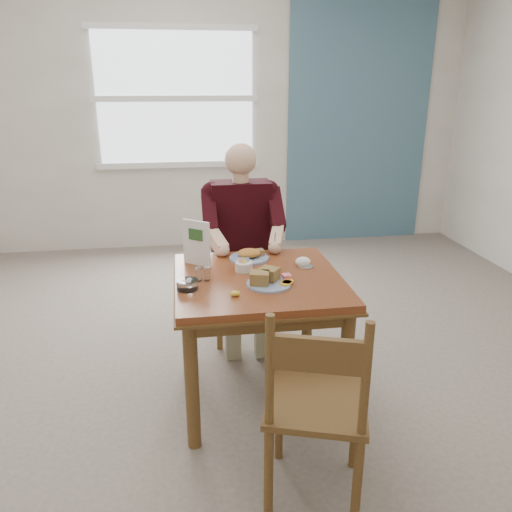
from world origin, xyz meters
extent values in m
plane|color=#655B52|center=(0.00, 0.00, 0.00)|extent=(6.00, 6.00, 0.00)
plane|color=silver|center=(0.00, 3.00, 1.40)|extent=(5.50, 0.00, 5.50)
cube|color=#446A7F|center=(1.60, 2.98, 1.40)|extent=(1.60, 0.02, 2.80)
ellipsoid|color=gold|center=(-0.16, -0.24, 0.76)|extent=(0.06, 0.04, 0.03)
ellipsoid|color=white|center=(0.28, 0.12, 0.78)|extent=(0.10, 0.08, 0.06)
cylinder|color=silver|center=(0.29, 0.10, 0.76)|extent=(0.10, 0.10, 0.01)
cube|color=white|center=(-0.40, 2.97, 1.60)|extent=(1.60, 0.02, 1.30)
cube|color=white|center=(-0.40, 2.96, 2.28)|extent=(1.72, 0.04, 0.06)
cube|color=white|center=(-0.40, 2.96, 0.92)|extent=(1.72, 0.04, 0.06)
cube|color=white|center=(-0.40, 2.96, 1.60)|extent=(1.72, 0.04, 0.06)
cube|color=brown|center=(0.00, 0.00, 0.73)|extent=(0.90, 0.90, 0.04)
cube|color=brown|center=(0.00, 0.00, 0.70)|extent=(0.92, 0.92, 0.01)
cylinder|color=brown|center=(-0.39, -0.39, 0.35)|extent=(0.07, 0.07, 0.71)
cylinder|color=brown|center=(0.39, -0.39, 0.35)|extent=(0.07, 0.07, 0.71)
cylinder|color=brown|center=(-0.39, 0.39, 0.35)|extent=(0.07, 0.07, 0.71)
cylinder|color=brown|center=(0.39, 0.39, 0.35)|extent=(0.07, 0.07, 0.71)
cube|color=brown|center=(0.00, -0.39, 0.66)|extent=(0.80, 0.03, 0.08)
cube|color=brown|center=(0.00, 0.39, 0.66)|extent=(0.80, 0.03, 0.08)
cube|color=brown|center=(-0.39, 0.00, 0.66)|extent=(0.03, 0.80, 0.08)
cube|color=brown|center=(0.39, 0.00, 0.66)|extent=(0.03, 0.80, 0.08)
cylinder|color=brown|center=(-0.18, 0.57, 0.23)|extent=(0.04, 0.04, 0.45)
cylinder|color=brown|center=(0.18, 0.57, 0.23)|extent=(0.04, 0.04, 0.45)
cylinder|color=brown|center=(-0.18, 0.93, 0.23)|extent=(0.04, 0.04, 0.45)
cylinder|color=brown|center=(0.18, 0.93, 0.23)|extent=(0.04, 0.04, 0.45)
cube|color=brown|center=(0.00, 0.75, 0.47)|extent=(0.42, 0.42, 0.03)
cylinder|color=brown|center=(-0.18, 0.93, 0.70)|extent=(0.04, 0.04, 0.50)
cylinder|color=brown|center=(0.18, 0.93, 0.70)|extent=(0.04, 0.04, 0.50)
cube|color=brown|center=(0.00, 0.93, 0.80)|extent=(0.38, 0.03, 0.14)
cylinder|color=brown|center=(0.02, -0.54, 0.23)|extent=(0.05, 0.05, 0.45)
cylinder|color=brown|center=(0.36, -0.65, 0.23)|extent=(0.05, 0.05, 0.45)
cylinder|color=brown|center=(-0.10, -0.88, 0.23)|extent=(0.05, 0.05, 0.45)
cylinder|color=brown|center=(0.25, -0.99, 0.23)|extent=(0.05, 0.05, 0.45)
cube|color=brown|center=(0.13, -0.77, 0.47)|extent=(0.53, 0.53, 0.03)
cylinder|color=brown|center=(-0.10, -0.88, 0.70)|extent=(0.05, 0.05, 0.50)
cylinder|color=brown|center=(0.25, -0.99, 0.70)|extent=(0.05, 0.05, 0.50)
cube|color=brown|center=(0.08, -0.94, 0.80)|extent=(0.37, 0.15, 0.14)
cube|color=#9A9773|center=(-0.10, 0.63, 0.54)|extent=(0.13, 0.38, 0.12)
cube|color=#9A9773|center=(0.10, 0.63, 0.54)|extent=(0.13, 0.38, 0.12)
cube|color=#9A9773|center=(-0.10, 0.45, 0.24)|extent=(0.10, 0.10, 0.48)
cube|color=#9A9773|center=(0.10, 0.45, 0.24)|extent=(0.10, 0.10, 0.48)
cube|color=black|center=(0.00, 0.78, 0.84)|extent=(0.40, 0.22, 0.58)
sphere|color=black|center=(-0.19, 0.78, 1.06)|extent=(0.15, 0.15, 0.15)
sphere|color=black|center=(0.19, 0.78, 1.06)|extent=(0.15, 0.15, 0.15)
cylinder|color=#D9AC8A|center=(0.00, 0.76, 1.15)|extent=(0.11, 0.11, 0.08)
sphere|color=#D9AC8A|center=(0.00, 0.76, 1.28)|extent=(0.21, 0.21, 0.21)
cube|color=black|center=(-0.22, 0.67, 0.96)|extent=(0.09, 0.29, 0.27)
cube|color=black|center=(0.22, 0.67, 0.96)|extent=(0.09, 0.29, 0.27)
sphere|color=black|center=(-0.22, 0.55, 0.86)|extent=(0.09, 0.09, 0.09)
sphere|color=black|center=(0.22, 0.55, 0.86)|extent=(0.09, 0.09, 0.09)
cube|color=#D9AC8A|center=(-0.19, 0.46, 0.82)|extent=(0.14, 0.23, 0.14)
cube|color=#D9AC8A|center=(0.19, 0.46, 0.82)|extent=(0.14, 0.23, 0.14)
sphere|color=#D9AC8A|center=(-0.16, 0.37, 0.79)|extent=(0.08, 0.08, 0.08)
sphere|color=#D9AC8A|center=(0.16, 0.37, 0.79)|extent=(0.08, 0.08, 0.08)
cylinder|color=silver|center=(0.16, 0.37, 0.84)|extent=(0.01, 0.05, 0.12)
cylinder|color=white|center=(0.04, -0.13, 0.76)|extent=(0.31, 0.31, 0.01)
cube|color=tan|center=(-0.01, -0.13, 0.80)|extent=(0.11, 0.10, 0.07)
cube|color=tan|center=(0.04, -0.08, 0.80)|extent=(0.13, 0.12, 0.07)
cylinder|color=#FFAE1A|center=(0.12, -0.16, 0.77)|extent=(0.08, 0.08, 0.01)
cylinder|color=#FFAE1A|center=(0.13, -0.14, 0.77)|extent=(0.07, 0.07, 0.01)
cylinder|color=#FFAE1A|center=(0.14, -0.13, 0.77)|extent=(0.06, 0.06, 0.01)
cube|color=#ED707E|center=(0.14, -0.08, 0.78)|extent=(0.05, 0.05, 0.02)
cylinder|color=white|center=(-0.01, 0.29, 0.76)|extent=(0.27, 0.27, 0.01)
ellipsoid|color=orange|center=(-0.01, 0.29, 0.79)|extent=(0.15, 0.13, 0.05)
cube|color=tan|center=(0.04, 0.32, 0.78)|extent=(0.09, 0.07, 0.04)
cylinder|color=white|center=(-0.07, 0.10, 0.78)|extent=(0.11, 0.11, 0.05)
cube|color=pink|center=(-0.08, 0.10, 0.81)|extent=(0.04, 0.02, 0.02)
cube|color=#6699D8|center=(-0.05, 0.12, 0.81)|extent=(0.04, 0.02, 0.02)
cube|color=#EAD159|center=(-0.06, 0.09, 0.81)|extent=(0.04, 0.03, 0.02)
cube|color=white|center=(-0.08, 0.12, 0.81)|extent=(0.04, 0.01, 0.02)
cylinder|color=white|center=(-0.32, -0.01, 0.78)|extent=(0.03, 0.03, 0.06)
cylinder|color=silver|center=(-0.32, -0.01, 0.82)|extent=(0.04, 0.04, 0.01)
cylinder|color=white|center=(-0.28, -0.01, 0.78)|extent=(0.03, 0.03, 0.06)
cylinder|color=silver|center=(-0.28, -0.01, 0.82)|extent=(0.04, 0.04, 0.01)
cylinder|color=white|center=(-0.39, -0.12, 0.78)|extent=(0.14, 0.14, 0.05)
cylinder|color=white|center=(-0.40, -0.12, 0.79)|extent=(0.04, 0.04, 0.02)
cylinder|color=white|center=(-0.37, -0.10, 0.79)|extent=(0.04, 0.04, 0.02)
cylinder|color=white|center=(-0.38, -0.13, 0.79)|extent=(0.04, 0.04, 0.02)
cube|color=white|center=(-0.32, 0.24, 0.88)|extent=(0.15, 0.12, 0.27)
cube|color=#2D5926|center=(-0.33, 0.23, 0.94)|extent=(0.08, 0.06, 0.07)
camera|label=1|loc=(-0.40, -2.51, 1.75)|focal=35.00mm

